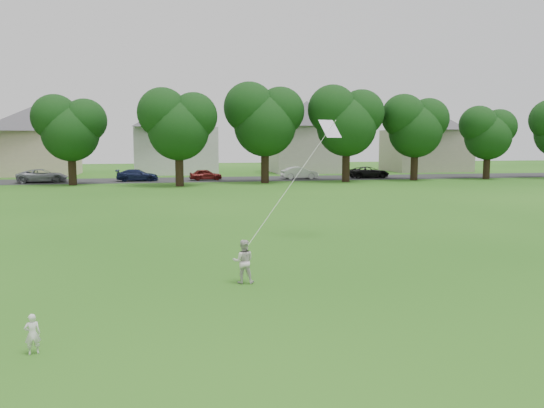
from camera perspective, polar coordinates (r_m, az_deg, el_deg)
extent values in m
plane|color=#215714|center=(13.34, -8.83, -11.14)|extent=(160.00, 160.00, 0.00)
cube|color=#2D2D30|center=(54.83, -10.12, 2.57)|extent=(90.00, 7.00, 0.01)
imported|color=silver|center=(11.47, -24.37, -12.62)|extent=(0.34, 0.27, 0.80)
imported|color=silver|center=(15.34, -3.10, -6.19)|extent=(0.68, 0.56, 1.27)
plane|color=white|center=(22.08, 6.25, 8.06)|extent=(1.12, 0.93, 0.73)
cylinder|color=white|center=(18.50, 2.41, 2.66)|extent=(0.01, 0.01, 8.55)
cylinder|color=black|center=(51.07, -20.69, 3.67)|extent=(0.71, 0.71, 3.14)
cylinder|color=black|center=(47.34, -9.93, 3.91)|extent=(0.73, 0.73, 3.33)
cylinder|color=black|center=(50.24, -0.77, 4.37)|extent=(0.75, 0.75, 3.66)
cylinder|color=black|center=(52.15, 7.96, 4.38)|extent=(0.75, 0.75, 3.61)
cylinder|color=black|center=(55.46, 15.05, 4.21)|extent=(0.73, 0.73, 3.33)
cylinder|color=black|center=(59.62, 22.09, 3.92)|extent=(0.69, 0.69, 2.93)
imported|color=gray|center=(55.21, -23.46, 2.80)|extent=(4.85, 2.72, 1.28)
imported|color=#131A3C|center=(53.92, -14.29, 3.02)|extent=(4.06, 1.68, 1.17)
imported|color=maroon|center=(53.88, -7.14, 3.15)|extent=(3.38, 1.60, 1.12)
imported|color=silver|center=(55.29, 2.98, 3.37)|extent=(3.87, 1.53, 1.25)
imported|color=black|center=(57.53, 10.37, 3.38)|extent=(4.43, 2.19, 1.21)
cube|color=beige|center=(66.58, -24.18, 5.00)|extent=(9.21, 7.06, 5.03)
pyramid|color=#4B494E|center=(66.66, -24.41, 9.53)|extent=(13.28, 13.28, 2.77)
cube|color=silver|center=(64.69, -10.23, 5.67)|extent=(9.49, 6.83, 5.51)
pyramid|color=#4B494E|center=(64.83, -10.34, 10.79)|extent=(13.69, 13.69, 3.03)
cube|color=#B7B1A4|center=(66.71, 3.71, 5.88)|extent=(8.51, 7.38, 5.69)
pyramid|color=#4B494E|center=(66.86, 3.76, 11.00)|extent=(12.28, 12.28, 3.13)
cube|color=#A29A86|center=(72.31, 16.16, 5.55)|extent=(9.76, 7.63, 5.30)
pyramid|color=#4B494E|center=(72.41, 16.32, 9.96)|extent=(14.07, 14.07, 2.92)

